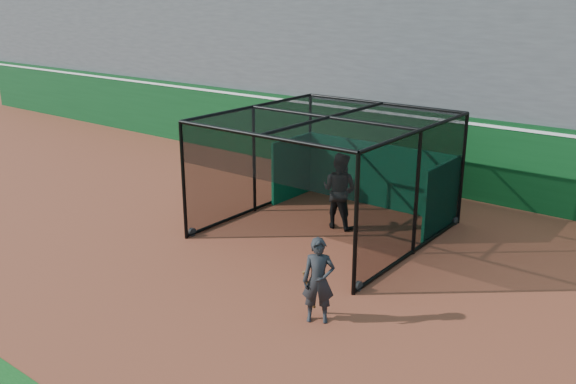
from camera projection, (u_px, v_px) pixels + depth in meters
The scene contains 6 objects.
ground at pixel (206, 262), 14.25m from camera, with size 120.00×120.00×0.00m, color brown.
outfield_wall at pixel (388, 143), 20.24m from camera, with size 50.00×0.50×2.50m.
grandstand at pixel (443, 39), 22.10m from camera, with size 50.00×7.85×8.95m.
batting_cage at pixel (328, 175), 15.78m from camera, with size 5.15×5.47×3.04m.
batter at pixel (339, 190), 16.17m from camera, with size 1.00×0.78×2.06m, color black.
on_deck_player at pixel (318, 281), 11.44m from camera, with size 0.73×0.67×1.68m.
Camera 1 is at (9.55, -9.13, 5.92)m, focal length 38.00 mm.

